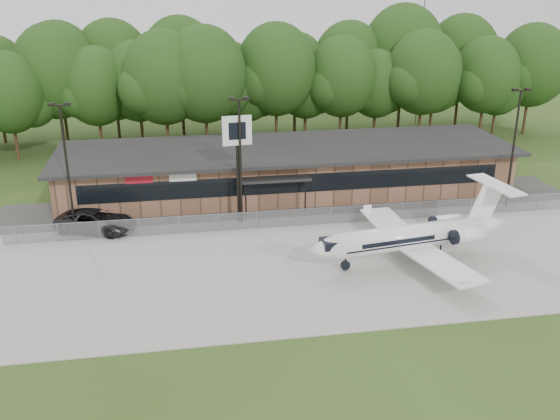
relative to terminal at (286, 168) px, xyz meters
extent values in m
plane|color=#304518|center=(0.00, -23.94, -2.18)|extent=(160.00, 160.00, 0.00)
cube|color=#9E9B93|center=(0.00, -15.94, -2.14)|extent=(64.00, 18.00, 0.08)
cube|color=#383835|center=(0.00, -4.44, -2.15)|extent=(50.00, 9.00, 0.06)
cube|color=#8E6147|center=(0.00, 0.06, -0.18)|extent=(40.00, 10.00, 4.00)
cube|color=black|center=(0.00, -4.96, 0.12)|extent=(36.00, 0.08, 1.60)
cube|color=black|center=(0.00, -0.44, 1.97)|extent=(41.00, 11.50, 0.30)
cube|color=black|center=(-2.00, -5.54, 0.82)|extent=(6.00, 1.60, 0.20)
cube|color=#AC1522|center=(-13.00, -4.99, 1.22)|extent=(2.20, 0.06, 0.70)
cube|color=silver|center=(-9.50, -4.99, 1.22)|extent=(2.20, 0.06, 0.70)
cube|color=gray|center=(0.00, -8.94, -1.43)|extent=(46.00, 0.03, 1.50)
cube|color=gray|center=(0.00, -8.94, -0.68)|extent=(46.00, 0.04, 0.04)
cylinder|color=gray|center=(22.00, 24.06, 10.32)|extent=(0.20, 0.20, 25.00)
cylinder|color=black|center=(-18.00, -7.44, 2.82)|extent=(0.18, 0.18, 10.00)
cube|color=black|center=(-18.00, -7.44, 7.87)|extent=(1.20, 0.12, 0.12)
cube|color=black|center=(-18.55, -7.44, 7.94)|extent=(0.45, 0.30, 0.22)
cube|color=black|center=(-17.45, -7.44, 7.94)|extent=(0.45, 0.30, 0.22)
cylinder|color=black|center=(-5.00, -7.44, 2.82)|extent=(0.18, 0.18, 10.00)
cube|color=black|center=(-5.00, -7.44, 7.87)|extent=(1.20, 0.12, 0.12)
cube|color=black|center=(-5.55, -7.44, 7.94)|extent=(0.45, 0.30, 0.22)
cube|color=black|center=(-4.45, -7.44, 7.94)|extent=(0.45, 0.30, 0.22)
cylinder|color=black|center=(18.00, -7.44, 2.82)|extent=(0.18, 0.18, 10.00)
cube|color=black|center=(18.00, -7.44, 7.87)|extent=(1.20, 0.12, 0.12)
cube|color=black|center=(17.45, -7.44, 7.94)|extent=(0.45, 0.30, 0.22)
cube|color=black|center=(18.55, -7.44, 7.94)|extent=(0.45, 0.30, 0.22)
cylinder|color=white|center=(5.45, -16.66, -0.33)|extent=(11.02, 3.30, 1.74)
cone|color=white|center=(-1.01, -17.60, -0.33)|extent=(2.41, 2.04, 1.74)
cone|color=white|center=(12.02, -15.70, -0.16)|extent=(2.62, 2.07, 1.74)
cube|color=white|center=(6.51, -20.13, -0.82)|extent=(3.31, 6.81, 0.13)
cube|color=white|center=(5.47, -13.02, -0.82)|extent=(3.31, 6.81, 0.13)
cylinder|color=white|center=(9.53, -17.44, -0.16)|extent=(2.51, 1.32, 0.98)
cylinder|color=white|center=(9.13, -14.74, -0.16)|extent=(2.51, 1.32, 0.98)
cube|color=white|center=(11.48, -15.77, 1.42)|extent=(2.67, 0.54, 3.28)
cube|color=white|center=(12.13, -15.68, 2.78)|extent=(2.12, 5.16, 0.11)
cube|color=black|center=(-0.26, -17.49, -0.02)|extent=(1.27, 1.45, 0.54)
cube|color=black|center=(7.39, -16.37, -1.79)|extent=(1.24, 2.71, 0.76)
cylinder|color=black|center=(0.93, -17.32, -1.79)|extent=(0.74, 0.74, 0.24)
imported|color=#27282A|center=(-16.38, -7.23, -1.31)|extent=(6.82, 4.93, 1.72)
cylinder|color=black|center=(-5.19, -7.14, 1.99)|extent=(0.27, 0.27, 8.33)
cube|color=silver|center=(-5.19, -7.14, 5.42)|extent=(2.30, 0.49, 2.29)
cube|color=black|center=(-5.17, -7.27, 5.42)|extent=(1.35, 0.18, 1.35)
camera|label=1|loc=(-9.85, -54.08, 16.73)|focal=40.00mm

